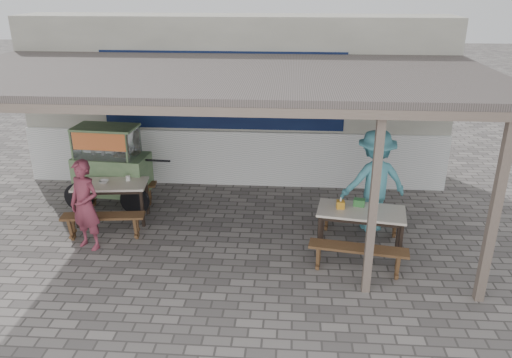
{
  "coord_description": "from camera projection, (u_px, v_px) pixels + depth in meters",
  "views": [
    {
      "loc": [
        1.21,
        -7.08,
        4.17
      ],
      "look_at": [
        0.64,
        0.9,
        0.97
      ],
      "focal_mm": 35.0,
      "sensor_mm": 36.0,
      "label": 1
    }
  ],
  "objects": [
    {
      "name": "ground",
      "position": [
        213.0,
        253.0,
        8.19
      ],
      "size": [
        60.0,
        60.0,
        0.0
      ],
      "primitive_type": "plane",
      "color": "slate",
      "rests_on": "ground"
    },
    {
      "name": "table_right",
      "position": [
        361.0,
        215.0,
        7.99
      ],
      "size": [
        1.47,
        0.88,
        0.75
      ],
      "rotation": [
        0.0,
        0.0,
        -0.15
      ],
      "color": "beige",
      "rests_on": "ground"
    },
    {
      "name": "condiment_jar",
      "position": [
        128.0,
        178.0,
        9.12
      ],
      "size": [
        0.08,
        0.08,
        0.09
      ],
      "primitive_type": "cylinder",
      "color": "white",
      "rests_on": "table_left"
    },
    {
      "name": "bench_left_street",
      "position": [
        104.0,
        221.0,
        8.52
      ],
      "size": [
        1.42,
        0.44,
        0.45
      ],
      "rotation": [
        0.0,
        0.0,
        0.12
      ],
      "color": "brown",
      "rests_on": "ground"
    },
    {
      "name": "donation_box",
      "position": [
        359.0,
        202.0,
        8.09
      ],
      "size": [
        0.2,
        0.15,
        0.12
      ],
      "primitive_type": "cube",
      "rotation": [
        0.0,
        0.0,
        -0.22
      ],
      "color": "#337436",
      "rests_on": "table_right"
    },
    {
      "name": "vendor_cart",
      "position": [
        111.0,
        163.0,
        9.63
      ],
      "size": [
        2.05,
        0.88,
        1.61
      ],
      "rotation": [
        0.0,
        0.0,
        -0.07
      ],
      "color": "#739060",
      "rests_on": "ground"
    },
    {
      "name": "back_wall",
      "position": [
        236.0,
        101.0,
        10.86
      ],
      "size": [
        9.0,
        1.28,
        3.5
      ],
      "color": "beige",
      "rests_on": "ground"
    },
    {
      "name": "bench_left_wall",
      "position": [
        121.0,
        189.0,
        9.81
      ],
      "size": [
        1.42,
        0.44,
        0.45
      ],
      "rotation": [
        0.0,
        0.0,
        0.12
      ],
      "color": "brown",
      "rests_on": "ground"
    },
    {
      "name": "patron_street_side",
      "position": [
        85.0,
        205.0,
        8.09
      ],
      "size": [
        0.66,
        0.55,
        1.53
      ],
      "primitive_type": "imported",
      "rotation": [
        0.0,
        0.0,
        -0.38
      ],
      "color": "brown",
      "rests_on": "ground"
    },
    {
      "name": "table_left",
      "position": [
        111.0,
        187.0,
        9.04
      ],
      "size": [
        1.36,
        0.79,
        0.75
      ],
      "rotation": [
        0.0,
        0.0,
        0.12
      ],
      "color": "beige",
      "rests_on": "ground"
    },
    {
      "name": "patron_right_table",
      "position": [
        374.0,
        181.0,
        8.68
      ],
      "size": [
        1.32,
        0.96,
        1.83
      ],
      "primitive_type": "imported",
      "rotation": [
        0.0,
        0.0,
        3.4
      ],
      "color": "#4FA2B2",
      "rests_on": "ground"
    },
    {
      "name": "warung_roof",
      "position": [
        217.0,
        77.0,
        8.01
      ],
      "size": [
        9.0,
        4.21,
        2.81
      ],
      "color": "#544B48",
      "rests_on": "ground"
    },
    {
      "name": "bench_right_wall",
      "position": [
        361.0,
        215.0,
        8.72
      ],
      "size": [
        1.5,
        0.5,
        0.45
      ],
      "rotation": [
        0.0,
        0.0,
        -0.15
      ],
      "color": "brown",
      "rests_on": "ground"
    },
    {
      "name": "bench_right_street",
      "position": [
        358.0,
        254.0,
        7.5
      ],
      "size": [
        1.5,
        0.5,
        0.45
      ],
      "rotation": [
        0.0,
        0.0,
        -0.15
      ],
      "color": "brown",
      "rests_on": "ground"
    },
    {
      "name": "tissue_box",
      "position": [
        340.0,
        205.0,
        8.01
      ],
      "size": [
        0.13,
        0.13,
        0.13
      ],
      "primitive_type": "cube",
      "rotation": [
        0.0,
        0.0,
        0.02
      ],
      "color": "orange",
      "rests_on": "table_right"
    },
    {
      "name": "patron_wall_side",
      "position": [
        130.0,
        165.0,
        9.93
      ],
      "size": [
        0.79,
        0.66,
        1.47
      ],
      "primitive_type": "imported",
      "rotation": [
        0.0,
        0.0,
        2.99
      ],
      "color": "brown",
      "rests_on": "ground"
    },
    {
      "name": "condiment_bowl",
      "position": [
        104.0,
        182.0,
        9.02
      ],
      "size": [
        0.2,
        0.2,
        0.04
      ],
      "primitive_type": "imported",
      "rotation": [
        0.0,
        0.0,
        0.2
      ],
      "color": "silver",
      "rests_on": "table_left"
    }
  ]
}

